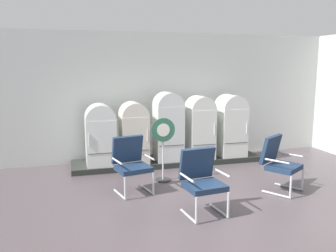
% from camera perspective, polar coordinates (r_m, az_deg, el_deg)
% --- Properties ---
extents(ground, '(12.00, 10.00, 0.05)m').
position_cam_1_polar(ground, '(6.16, 7.65, -13.55)').
color(ground, '#50464A').
extents(back_wall, '(11.76, 0.12, 3.20)m').
position_cam_1_polar(back_wall, '(9.16, -1.12, 4.83)').
color(back_wall, silver).
rests_on(back_wall, ground).
extents(display_plinth, '(4.61, 0.95, 0.13)m').
position_cam_1_polar(display_plinth, '(8.83, -0.06, -5.59)').
color(display_plinth, '#282C29').
rests_on(display_plinth, ground).
extents(refrigerator_0, '(0.67, 0.72, 1.40)m').
position_cam_1_polar(refrigerator_0, '(8.29, -10.76, -1.11)').
color(refrigerator_0, white).
rests_on(refrigerator_0, display_plinth).
extents(refrigerator_1, '(0.63, 0.72, 1.42)m').
position_cam_1_polar(refrigerator_1, '(8.39, -5.50, -0.75)').
color(refrigerator_1, silver).
rests_on(refrigerator_1, display_plinth).
extents(refrigerator_2, '(0.64, 0.65, 1.64)m').
position_cam_1_polar(refrigerator_2, '(8.51, 0.04, 0.27)').
color(refrigerator_2, silver).
rests_on(refrigerator_2, display_plinth).
extents(refrigerator_3, '(0.63, 0.66, 1.53)m').
position_cam_1_polar(refrigerator_3, '(8.77, 5.15, 0.12)').
color(refrigerator_3, white).
rests_on(refrigerator_3, display_plinth).
extents(refrigerator_4, '(0.66, 0.70, 1.54)m').
position_cam_1_polar(refrigerator_4, '(9.11, 10.01, 0.40)').
color(refrigerator_4, white).
rests_on(refrigerator_4, display_plinth).
extents(armchair_left, '(0.76, 0.78, 1.07)m').
position_cam_1_polar(armchair_left, '(6.82, -5.93, -5.67)').
color(armchair_left, silver).
rests_on(armchair_left, ground).
extents(armchair_right, '(0.86, 0.88, 1.07)m').
position_cam_1_polar(armchair_right, '(7.17, 17.31, -5.31)').
color(armchair_right, silver).
rests_on(armchair_right, ground).
extents(armchair_center, '(0.73, 0.73, 1.07)m').
position_cam_1_polar(armchair_center, '(5.87, 5.41, -8.26)').
color(armchair_center, silver).
rests_on(armchair_center, ground).
extents(sign_stand, '(0.49, 0.32, 1.33)m').
position_cam_1_polar(sign_stand, '(7.38, -0.78, -3.81)').
color(sign_stand, '#2D2D30').
rests_on(sign_stand, ground).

